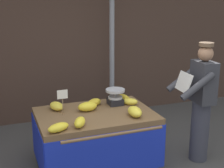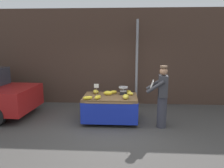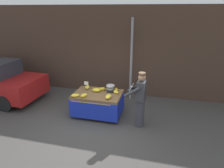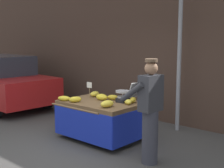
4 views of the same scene
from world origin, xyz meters
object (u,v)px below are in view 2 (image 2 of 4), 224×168
object	(u,v)px
banana_bunch_7	(130,93)
vendor_person	(162,97)
price_sign	(96,87)
banana_bunch_4	(98,97)
banana_cart	(110,103)
street_pole	(137,64)
banana_bunch_2	(88,98)
weighing_scale	(123,91)
banana_bunch_5	(96,92)
banana_bunch_1	(129,92)
banana_bunch_0	(126,97)
banana_bunch_6	(108,93)
banana_bunch_3	(113,92)

from	to	relation	value
banana_bunch_7	vendor_person	bearing A→B (deg)	-30.94
price_sign	banana_bunch_4	world-z (taller)	price_sign
banana_cart	banana_bunch_7	world-z (taller)	banana_bunch_7
street_pole	banana_bunch_2	xyz separation A→B (m)	(-1.43, -2.03, -0.72)
weighing_scale	street_pole	bearing A→B (deg)	71.35
price_sign	banana_bunch_5	xyz separation A→B (m)	(-0.05, 0.21, -0.19)
banana_bunch_2	banana_bunch_7	distance (m)	1.31
banana_bunch_2	banana_bunch_4	distance (m)	0.28
banana_bunch_7	vendor_person	xyz separation A→B (m)	(0.86, -0.51, 0.05)
banana_bunch_1	banana_bunch_7	size ratio (longest dim) A/B	0.98
banana_bunch_0	banana_bunch_7	size ratio (longest dim) A/B	1.29
price_sign	banana_bunch_4	size ratio (longest dim) A/B	1.35
banana_cart	banana_bunch_0	bearing A→B (deg)	-33.86
weighing_scale	vendor_person	distance (m)	1.21
banana_bunch_4	banana_bunch_6	world-z (taller)	banana_bunch_6
banana_bunch_6	banana_cart	bearing A→B (deg)	-54.71
weighing_scale	banana_bunch_4	world-z (taller)	weighing_scale
banana_cart	vendor_person	distance (m)	1.51
banana_bunch_1	price_sign	bearing A→B (deg)	-166.50
banana_bunch_3	banana_bunch_0	bearing A→B (deg)	-57.27
price_sign	banana_bunch_3	xyz separation A→B (m)	(0.50, 0.18, -0.19)
banana_bunch_7	banana_bunch_1	bearing A→B (deg)	98.32
banana_bunch_0	price_sign	bearing A→B (deg)	155.42
price_sign	banana_bunch_2	xyz separation A→B (m)	(-0.17, -0.54, -0.20)
banana_cart	banana_bunch_5	distance (m)	0.62
street_pole	banana_bunch_6	xyz separation A→B (m)	(-0.91, -1.48, -0.71)
street_pole	banana_bunch_0	world-z (taller)	street_pole
banana_bunch_0	banana_bunch_7	world-z (taller)	banana_bunch_0
price_sign	banana_bunch_3	world-z (taller)	price_sign
banana_bunch_5	banana_cart	bearing A→B (deg)	-32.90
banana_cart	vendor_person	xyz separation A→B (m)	(1.44, -0.37, 0.31)
price_sign	banana_bunch_0	bearing A→B (deg)	-24.58
banana_cart	banana_bunch_2	size ratio (longest dim) A/B	5.73
street_pole	price_sign	distance (m)	2.02
price_sign	banana_bunch_5	distance (m)	0.29
banana_cart	banana_bunch_6	world-z (taller)	banana_bunch_6
banana_bunch_5	banana_bunch_6	distance (m)	0.44
price_sign	banana_bunch_6	xyz separation A→B (m)	(0.34, 0.01, -0.18)
banana_bunch_1	vendor_person	bearing A→B (deg)	-38.27
banana_bunch_4	banana_bunch_5	world-z (taller)	banana_bunch_4
banana_bunch_0	banana_bunch_6	world-z (taller)	banana_bunch_0
street_pole	vendor_person	bearing A→B (deg)	-72.96
street_pole	banana_bunch_3	bearing A→B (deg)	-120.23
banana_bunch_3	banana_bunch_7	world-z (taller)	banana_bunch_3
banana_bunch_0	banana_bunch_1	bearing A→B (deg)	80.91
banana_bunch_5	banana_bunch_6	bearing A→B (deg)	-26.35
banana_cart	banana_bunch_5	xyz separation A→B (m)	(-0.47, 0.30, 0.27)
banana_bunch_2	banana_bunch_7	xyz separation A→B (m)	(1.17, 0.59, -0.00)
weighing_scale	banana_bunch_6	distance (m)	0.47
banana_bunch_0	banana_bunch_3	distance (m)	0.69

